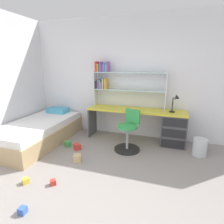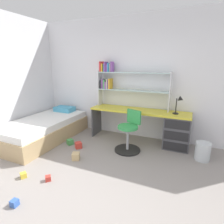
% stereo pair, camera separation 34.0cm
% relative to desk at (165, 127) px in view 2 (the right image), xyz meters
% --- Properties ---
extents(ground_plane, '(6.09, 6.17, 0.02)m').
position_rel_desk_xyz_m(ground_plane, '(-0.64, -2.31, -0.42)').
color(ground_plane, gray).
extents(room_shell, '(6.09, 6.17, 2.75)m').
position_rel_desk_xyz_m(room_shell, '(-1.94, -1.01, 0.96)').
color(room_shell, silver).
rests_on(room_shell, ground_plane).
extents(desk, '(2.16, 0.52, 0.72)m').
position_rel_desk_xyz_m(desk, '(0.00, 0.00, 0.00)').
color(desk, gold).
rests_on(desk, ground_plane).
extents(bookshelf_hutch, '(1.65, 0.22, 1.03)m').
position_rel_desk_xyz_m(bookshelf_hutch, '(-1.06, 0.14, 0.93)').
color(bookshelf_hutch, silver).
rests_on(bookshelf_hutch, desk).
extents(desk_lamp, '(0.20, 0.17, 0.38)m').
position_rel_desk_xyz_m(desk_lamp, '(0.24, -0.04, 0.56)').
color(desk_lamp, black).
rests_on(desk_lamp, desk).
extents(swivel_chair, '(0.52, 0.52, 0.82)m').
position_rel_desk_xyz_m(swivel_chair, '(-0.63, -0.53, -0.09)').
color(swivel_chair, black).
rests_on(swivel_chair, ground_plane).
extents(bed_platform, '(1.09, 2.08, 0.60)m').
position_rel_desk_xyz_m(bed_platform, '(-2.62, -0.77, -0.17)').
color(bed_platform, tan).
rests_on(bed_platform, ground_plane).
extents(waste_bin, '(0.26, 0.26, 0.33)m').
position_rel_desk_xyz_m(waste_bin, '(0.73, -0.35, -0.25)').
color(waste_bin, silver).
rests_on(waste_bin, ground_plane).
extents(toy_block_natural_0, '(0.17, 0.17, 0.13)m').
position_rel_desk_xyz_m(toy_block_natural_0, '(-1.39, -1.28, -0.35)').
color(toy_block_natural_0, tan).
rests_on(toy_block_natural_0, ground_plane).
extents(toy_block_blue_1, '(0.09, 0.09, 0.08)m').
position_rel_desk_xyz_m(toy_block_blue_1, '(-1.43, -2.53, -0.37)').
color(toy_block_blue_1, '#3860B7').
rests_on(toy_block_blue_1, ground_plane).
extents(toy_block_red_2, '(0.11, 0.11, 0.08)m').
position_rel_desk_xyz_m(toy_block_red_2, '(-1.40, -1.97, -0.37)').
color(toy_block_red_2, red).
rests_on(toy_block_red_2, ground_plane).
extents(toy_block_yellow_3, '(0.11, 0.11, 0.08)m').
position_rel_desk_xyz_m(toy_block_yellow_3, '(-1.81, -2.07, -0.37)').
color(toy_block_yellow_3, gold).
rests_on(toy_block_yellow_3, ground_plane).
extents(toy_block_green_4, '(0.15, 0.15, 0.11)m').
position_rel_desk_xyz_m(toy_block_green_4, '(-1.87, -0.80, -0.36)').
color(toy_block_green_4, '#479E51').
rests_on(toy_block_green_4, ground_plane).
extents(toy_block_red_5, '(0.17, 0.17, 0.12)m').
position_rel_desk_xyz_m(toy_block_red_5, '(-1.61, -0.87, -0.35)').
color(toy_block_red_5, red).
rests_on(toy_block_red_5, ground_plane).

